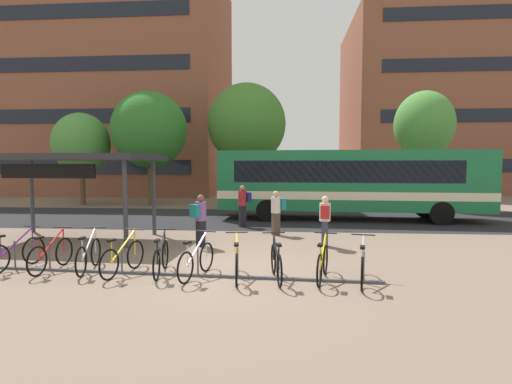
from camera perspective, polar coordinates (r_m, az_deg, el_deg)
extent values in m
plane|color=#7A6656|center=(9.26, -3.90, -12.03)|extent=(200.00, 200.00, 0.00)
cube|color=#232326|center=(18.51, 0.41, -3.89)|extent=(80.00, 7.20, 0.01)
cube|color=#196B3D|center=(18.53, 13.59, 1.73)|extent=(12.11, 3.16, 2.70)
cube|color=beige|center=(18.57, 13.55, -0.27)|extent=(12.14, 3.18, 0.36)
cube|color=black|center=(19.86, 29.53, 4.73)|extent=(1.12, 2.34, 0.40)
cube|color=black|center=(20.06, 30.85, 2.21)|extent=(0.19, 2.19, 1.40)
cube|color=black|center=(19.73, 12.35, 3.07)|extent=(9.83, 0.56, 0.97)
cube|color=black|center=(17.25, 13.05, 2.92)|extent=(9.83, 0.56, 0.97)
cylinder|color=black|center=(20.48, 23.58, -2.07)|extent=(1.01, 0.35, 1.00)
cylinder|color=black|center=(18.29, 25.59, -2.82)|extent=(1.01, 0.35, 1.00)
cylinder|color=black|center=(19.75, 2.36, -1.95)|extent=(1.01, 0.35, 1.00)
cylinder|color=black|center=(17.47, 1.68, -2.73)|extent=(1.01, 0.35, 1.00)
cube|color=#47474C|center=(9.31, -11.31, -11.82)|extent=(9.21, 0.58, 0.06)
cylinder|color=#47474C|center=(11.26, -31.93, -7.91)|extent=(0.04, 0.04, 0.70)
cylinder|color=#47474C|center=(10.70, -28.08, -8.37)|extent=(0.04, 0.04, 0.70)
cylinder|color=#47474C|center=(10.20, -23.82, -8.84)|extent=(0.04, 0.04, 0.70)
cylinder|color=#47474C|center=(9.76, -19.14, -9.29)|extent=(0.04, 0.04, 0.70)
cylinder|color=#47474C|center=(9.38, -14.04, -9.72)|extent=(0.04, 0.04, 0.70)
cylinder|color=#47474C|center=(9.09, -8.54, -10.09)|extent=(0.04, 0.04, 0.70)
cylinder|color=#47474C|center=(8.88, -2.73, -10.38)|extent=(0.04, 0.04, 0.70)
cylinder|color=#47474C|center=(8.77, 3.31, -10.58)|extent=(0.04, 0.04, 0.70)
cylinder|color=#47474C|center=(8.75, 9.44, -10.66)|extent=(0.04, 0.04, 0.70)
cylinder|color=#47474C|center=(8.83, 15.53, -10.62)|extent=(0.04, 0.04, 0.70)
torus|color=black|center=(11.64, -29.88, -7.45)|extent=(0.20, 0.70, 0.70)
cube|color=#702893|center=(11.26, -31.76, -6.26)|extent=(0.23, 0.91, 0.58)
cylinder|color=#702893|center=(11.00, -33.45, -6.83)|extent=(0.04, 0.04, 0.55)
cube|color=black|center=(10.96, -33.50, -5.47)|extent=(0.15, 0.24, 0.05)
cylinder|color=#702893|center=(11.57, -30.01, -5.94)|extent=(0.04, 0.04, 0.65)
cylinder|color=black|center=(11.52, -30.06, -4.40)|extent=(0.51, 0.14, 0.03)
torus|color=black|center=(11.13, -26.35, -7.84)|extent=(0.08, 0.71, 0.70)
torus|color=black|center=(10.32, -29.51, -8.86)|extent=(0.08, 0.71, 0.70)
cube|color=red|center=(10.67, -27.86, -6.66)|extent=(0.07, 0.92, 0.58)
cylinder|color=red|center=(10.34, -29.22, -7.33)|extent=(0.03, 0.03, 0.55)
cube|color=black|center=(10.30, -29.28, -5.89)|extent=(0.11, 0.22, 0.05)
cylinder|color=red|center=(11.06, -26.46, -6.26)|extent=(0.03, 0.03, 0.65)
cylinder|color=black|center=(11.01, -26.51, -4.65)|extent=(0.52, 0.05, 0.03)
torus|color=black|center=(10.75, -22.48, -8.13)|extent=(0.16, 0.70, 0.70)
torus|color=black|center=(9.81, -24.33, -9.35)|extent=(0.16, 0.70, 0.70)
cube|color=#B7BABF|center=(10.23, -23.37, -6.97)|extent=(0.18, 0.91, 0.58)
cylinder|color=#B7BABF|center=(9.84, -24.18, -7.72)|extent=(0.03, 0.03, 0.55)
cube|color=black|center=(9.80, -24.22, -6.21)|extent=(0.13, 0.23, 0.05)
cylinder|color=#B7BABF|center=(10.67, -22.56, -6.51)|extent=(0.04, 0.04, 0.65)
cylinder|color=black|center=(10.62, -22.61, -4.84)|extent=(0.52, 0.11, 0.03)
torus|color=black|center=(10.12, -17.30, -8.75)|extent=(0.18, 0.70, 0.70)
torus|color=black|center=(9.31, -20.78, -9.96)|extent=(0.18, 0.70, 0.70)
cube|color=yellow|center=(9.66, -18.94, -7.50)|extent=(0.21, 0.91, 0.58)
cylinder|color=yellow|center=(9.33, -20.45, -8.26)|extent=(0.04, 0.04, 0.55)
cube|color=black|center=(9.28, -20.49, -6.66)|extent=(0.14, 0.24, 0.05)
cylinder|color=yellow|center=(10.04, -17.40, -7.03)|extent=(0.04, 0.04, 0.65)
cylinder|color=black|center=(9.99, -17.44, -5.26)|extent=(0.52, 0.13, 0.03)
torus|color=black|center=(9.93, -13.20, -8.92)|extent=(0.13, 0.70, 0.70)
torus|color=black|center=(8.96, -14.42, -10.37)|extent=(0.13, 0.70, 0.70)
cube|color=black|center=(9.40, -13.79, -7.72)|extent=(0.15, 0.92, 0.58)
cylinder|color=black|center=(9.00, -14.32, -8.58)|extent=(0.03, 0.03, 0.55)
cube|color=black|center=(8.94, -14.35, -6.93)|extent=(0.13, 0.23, 0.05)
cylinder|color=black|center=(9.85, -13.26, -7.17)|extent=(0.04, 0.04, 0.65)
cylinder|color=black|center=(9.79, -13.29, -5.37)|extent=(0.52, 0.09, 0.03)
torus|color=black|center=(9.49, -7.27, -9.46)|extent=(0.22, 0.69, 0.70)
torus|color=black|center=(8.62, -10.33, -10.89)|extent=(0.22, 0.69, 0.70)
cube|color=silver|center=(9.00, -8.69, -8.18)|extent=(0.26, 0.90, 0.58)
cylinder|color=silver|center=(8.64, -10.03, -9.04)|extent=(0.04, 0.04, 0.55)
cube|color=black|center=(8.58, -10.05, -7.33)|extent=(0.15, 0.24, 0.05)
cylinder|color=silver|center=(9.41, -7.35, -7.62)|extent=(0.04, 0.04, 0.65)
cylinder|color=black|center=(9.35, -7.36, -5.74)|extent=(0.51, 0.16, 0.03)
torus|color=black|center=(9.28, -2.85, -9.74)|extent=(0.13, 0.70, 0.70)
torus|color=black|center=(8.29, -2.89, -11.42)|extent=(0.13, 0.70, 0.70)
cube|color=yellow|center=(8.73, -2.88, -8.51)|extent=(0.14, 0.92, 0.58)
cylinder|color=yellow|center=(8.32, -2.90, -9.49)|extent=(0.03, 0.03, 0.55)
cube|color=black|center=(8.27, -2.90, -7.71)|extent=(0.13, 0.23, 0.05)
cylinder|color=yellow|center=(9.19, -2.86, -7.87)|extent=(0.04, 0.04, 0.65)
cylinder|color=black|center=(9.13, -2.86, -5.94)|extent=(0.52, 0.09, 0.03)
torus|color=black|center=(9.23, 2.58, -9.81)|extent=(0.15, 0.70, 0.70)
torus|color=black|center=(8.26, 3.46, -11.50)|extent=(0.15, 0.70, 0.70)
cube|color=black|center=(8.69, 2.99, -8.57)|extent=(0.17, 0.91, 0.58)
cylinder|color=black|center=(8.29, 3.37, -9.56)|extent=(0.03, 0.03, 0.55)
cube|color=black|center=(8.23, 3.38, -7.77)|extent=(0.13, 0.23, 0.05)
cylinder|color=black|center=(9.14, 2.61, -7.93)|extent=(0.04, 0.04, 0.65)
cylinder|color=black|center=(9.08, 2.61, -5.99)|extent=(0.52, 0.11, 0.03)
torus|color=black|center=(9.33, 10.17, -9.73)|extent=(0.20, 0.70, 0.70)
torus|color=black|center=(8.35, 9.30, -11.37)|extent=(0.20, 0.70, 0.70)
cube|color=yellow|center=(8.78, 9.80, -8.49)|extent=(0.23, 0.91, 0.58)
cylinder|color=yellow|center=(8.38, 9.42, -9.45)|extent=(0.04, 0.04, 0.55)
cube|color=black|center=(8.32, 9.44, -7.68)|extent=(0.15, 0.24, 0.05)
cylinder|color=yellow|center=(9.24, 10.17, -7.87)|extent=(0.04, 0.04, 0.65)
cylinder|color=black|center=(9.18, 10.20, -5.95)|extent=(0.51, 0.14, 0.03)
torus|color=black|center=(9.29, 15.43, -9.87)|extent=(0.19, 0.70, 0.70)
torus|color=black|center=(8.30, 15.32, -11.55)|extent=(0.19, 0.70, 0.70)
cube|color=#B7BABF|center=(8.74, 15.42, -8.64)|extent=(0.22, 0.91, 0.58)
cylinder|color=#B7BABF|center=(8.33, 15.37, -9.61)|extent=(0.04, 0.04, 0.55)
cube|color=black|center=(8.28, 15.40, -7.84)|extent=(0.14, 0.24, 0.05)
cylinder|color=#B7BABF|center=(9.20, 15.46, -8.00)|extent=(0.04, 0.04, 0.65)
cylinder|color=black|center=(9.14, 15.50, -6.08)|extent=(0.51, 0.13, 0.03)
cylinder|color=#38383D|center=(12.52, -18.67, -1.70)|extent=(0.15, 0.15, 2.71)
cylinder|color=#38383D|center=(17.00, -30.07, -0.57)|extent=(0.15, 0.15, 2.71)
cylinder|color=#38383D|center=(14.63, -14.80, -0.82)|extent=(0.15, 0.15, 2.71)
cube|color=#28282D|center=(14.64, -25.41, 4.63)|extent=(5.73, 3.32, 0.20)
cube|color=black|center=(13.56, -28.28, 2.72)|extent=(3.08, 0.20, 0.44)
cube|color=#47382D|center=(14.15, 2.93, -4.73)|extent=(0.32, 0.30, 0.81)
cylinder|color=beige|center=(14.06, 2.94, -1.92)|extent=(0.46, 0.46, 0.58)
sphere|color=tan|center=(14.02, 2.94, -0.28)|extent=(0.22, 0.22, 0.22)
cube|color=#197075|center=(14.17, 3.89, -1.75)|extent=(0.29, 0.33, 0.40)
cube|color=#2D3851|center=(12.39, 10.07, -6.06)|extent=(0.22, 0.28, 0.80)
cylinder|color=beige|center=(12.29, 10.11, -2.92)|extent=(0.37, 0.37, 0.57)
sphere|color=beige|center=(12.25, 10.13, -1.09)|extent=(0.22, 0.22, 0.22)
cube|color=#B21E23|center=(12.03, 10.11, -2.93)|extent=(0.30, 0.21, 0.40)
cube|color=black|center=(12.36, -8.09, -6.04)|extent=(0.31, 0.33, 0.81)
cylinder|color=#7F4C93|center=(12.26, -8.13, -2.80)|extent=(0.47, 0.47, 0.60)
sphere|color=brown|center=(12.22, -8.15, -0.90)|extent=(0.22, 0.22, 0.22)
cube|color=#197075|center=(12.07, -9.00, -2.77)|extent=(0.33, 0.30, 0.40)
cube|color=black|center=(15.97, -2.00, -3.59)|extent=(0.33, 0.31, 0.88)
cylinder|color=maroon|center=(15.88, -2.01, -0.92)|extent=(0.47, 0.47, 0.62)
sphere|color=#936B4C|center=(15.85, -2.01, 0.59)|extent=(0.22, 0.22, 0.22)
cube|color=navy|center=(15.99, -1.16, -0.77)|extent=(0.30, 0.33, 0.40)
cylinder|color=brown|center=(25.32, 23.27, 1.61)|extent=(0.32, 0.32, 3.26)
ellipsoid|color=#4C8E3D|center=(25.41, 23.48, 9.08)|extent=(3.46, 3.46, 3.95)
cylinder|color=brown|center=(26.92, -24.13, 0.67)|extent=(0.32, 0.32, 2.28)
ellipsoid|color=#4C8E3D|center=(26.91, -24.30, 6.53)|extent=(3.50, 3.50, 3.81)
cylinder|color=brown|center=(25.21, -15.26, 1.18)|extent=(0.32, 0.32, 2.72)
ellipsoid|color=#2D7028|center=(25.28, -15.40, 8.83)|extent=(4.65, 4.65, 4.72)
cylinder|color=brown|center=(25.60, -1.36, 1.65)|extent=(0.32, 0.32, 2.98)
ellipsoid|color=#427A2D|center=(25.71, -1.38, 9.97)|extent=(5.09, 5.09, 5.26)
cube|color=brown|center=(39.98, -21.39, 14.26)|extent=(22.14, 12.92, 19.66)
cube|color=black|center=(33.58, -25.91, 3.30)|extent=(19.48, 0.06, 1.10)
cube|color=black|center=(33.78, -26.12, 9.98)|extent=(19.48, 0.06, 1.10)
cube|color=black|center=(34.44, -26.33, 16.50)|extent=(19.48, 0.06, 1.10)
cube|color=black|center=(35.52, -26.55, 22.69)|extent=(19.48, 0.06, 1.10)
cube|color=brown|center=(45.26, 30.83, 10.71)|extent=(26.88, 13.64, 16.51)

